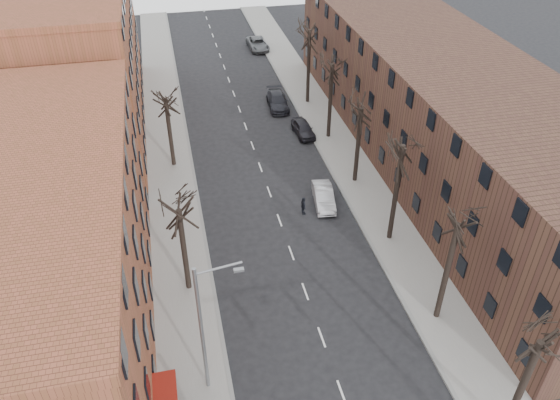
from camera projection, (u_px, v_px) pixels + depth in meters
sidewalk_left at (169, 160)px, 50.29m from camera, size 4.00×90.00×0.15m
sidewalk_right at (335, 141)px, 53.11m from camera, size 4.00×90.00×0.15m
building_left_near at (28, 272)px, 29.58m from camera, size 12.00×26.00×12.00m
building_left_far at (70, 59)px, 51.95m from camera, size 12.00×28.00×14.00m
building_right at (443, 110)px, 47.68m from camera, size 12.00×50.00×10.00m
tree_right_b at (436, 317)px, 34.88m from camera, size 5.20×5.20×10.80m
tree_right_c at (389, 238)px, 41.22m from camera, size 5.20×5.20×11.60m
tree_right_d at (354, 181)px, 47.55m from camera, size 5.20×5.20×10.00m
tree_right_e at (328, 137)px, 53.88m from camera, size 5.20×5.20×10.80m
tree_right_f at (307, 102)px, 60.21m from camera, size 5.20×5.20×11.60m
tree_left_a at (189, 288)px, 36.95m from camera, size 5.20×5.20×9.50m
tree_left_b at (174, 165)px, 49.61m from camera, size 5.20×5.20×9.50m
streetlight at (204, 326)px, 27.79m from camera, size 2.45×0.22×9.03m
silver_sedan at (324, 197)px, 44.43m from camera, size 2.05×4.43×1.41m
parked_car_near at (303, 128)px, 53.87m from camera, size 1.88×4.16×1.39m
parked_car_mid at (278, 101)px, 58.80m from camera, size 2.41×5.21×1.47m
parked_car_far at (258, 44)px, 73.05m from camera, size 2.59×5.24×1.43m
pedestrian_crossing at (303, 206)px, 43.26m from camera, size 0.44×0.94×1.57m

